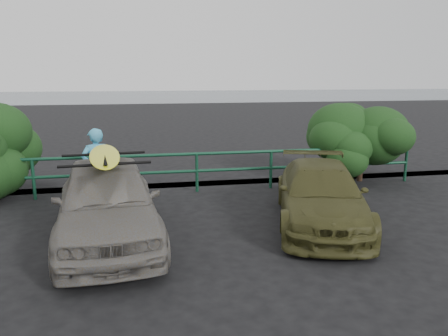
# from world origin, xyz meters

# --- Properties ---
(ground) EXTENTS (80.00, 80.00, 0.00)m
(ground) POSITION_xyz_m (0.00, 0.00, 0.00)
(ground) COLOR black
(ocean) EXTENTS (200.00, 200.00, 0.00)m
(ocean) POSITION_xyz_m (0.00, 60.00, 0.00)
(ocean) COLOR #545F67
(ocean) RESTS_ON ground
(guardrail) EXTENTS (14.00, 0.08, 1.04)m
(guardrail) POSITION_xyz_m (0.00, 5.00, 0.52)
(guardrail) COLOR #12412B
(guardrail) RESTS_ON ground
(shrub_right) EXTENTS (3.20, 2.40, 1.95)m
(shrub_right) POSITION_xyz_m (5.00, 5.50, 0.98)
(shrub_right) COLOR #193B15
(shrub_right) RESTS_ON ground
(sedan) EXTENTS (2.17, 4.57, 1.51)m
(sedan) POSITION_xyz_m (-1.04, 1.90, 0.75)
(sedan) COLOR slate
(sedan) RESTS_ON ground
(olive_vehicle) EXTENTS (2.83, 4.49, 1.21)m
(olive_vehicle) POSITION_xyz_m (3.17, 2.08, 0.61)
(olive_vehicle) COLOR #42411D
(olive_vehicle) RESTS_ON ground
(man) EXTENTS (0.77, 0.63, 1.82)m
(man) POSITION_xyz_m (-1.42, 4.19, 0.91)
(man) COLOR #46AAD3
(man) RESTS_ON ground
(roof_rack) EXTENTS (1.60, 1.19, 0.05)m
(roof_rack) POSITION_xyz_m (-1.04, 1.90, 1.54)
(roof_rack) COLOR black
(roof_rack) RESTS_ON sedan
(surfboard) EXTENTS (0.75, 2.56, 0.07)m
(surfboard) POSITION_xyz_m (-1.04, 1.90, 1.60)
(surfboard) COLOR yellow
(surfboard) RESTS_ON roof_rack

